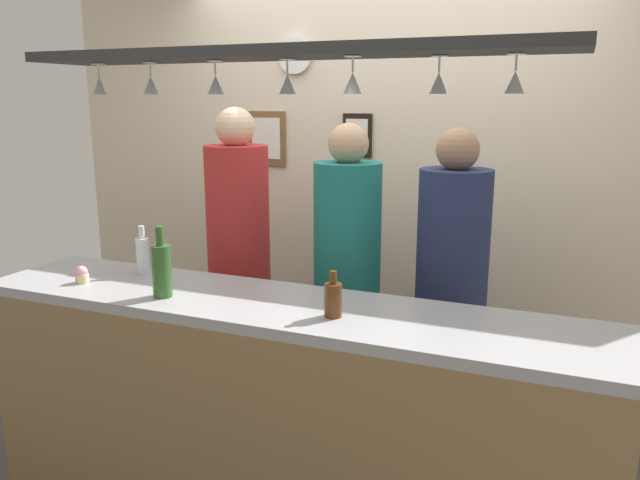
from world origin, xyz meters
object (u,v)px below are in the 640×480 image
Objects in this scene: person_middle_teal_shirt at (347,258)px; picture_frame_crest at (357,136)px; person_left_red_shirt at (238,239)px; bottle_soda_clear at (143,254)px; cupcake at (82,275)px; bottle_champagne_green at (162,269)px; wall_clock at (295,55)px; bottle_beer_brown_stubby at (333,299)px; person_right_navy_shirt at (452,271)px; picture_frame_caricature at (267,138)px.

person_middle_teal_shirt is 0.93m from picture_frame_crest.
person_left_red_shirt reaches higher than person_middle_teal_shirt.
bottle_soda_clear is 2.95× the size of cupcake.
bottle_champagne_green is 1.79m from wall_clock.
bottle_soda_clear is 0.88× the size of picture_frame_crest.
bottle_champagne_green is 0.47m from cupcake.
bottle_soda_clear is at bearing 139.19° from bottle_champagne_green.
person_left_red_shirt is 7.74× the size of bottle_soda_clear.
person_middle_teal_shirt is 1.00m from bottle_soda_clear.
person_middle_teal_shirt is 5.69× the size of bottle_champagne_green.
picture_frame_crest reaches higher than bottle_beer_brown_stubby.
person_right_navy_shirt is 1.61m from picture_frame_caricature.
bottle_champagne_green reaches higher than cupcake.
person_left_red_shirt is 1.22m from wall_clock.
picture_frame_crest is 0.62m from wall_clock.
cupcake is at bearing -114.00° from person_left_red_shirt.
picture_frame_crest is (0.33, 1.52, 0.48)m from bottle_champagne_green.
person_right_navy_shirt is 1.71m from cupcake.
bottle_soda_clear is (-0.30, 0.26, -0.03)m from bottle_champagne_green.
bottle_beer_brown_stubby is at bearing -11.52° from bottle_soda_clear.
bottle_soda_clear reaches higher than cupcake.
person_right_navy_shirt is at bearing 27.70° from cupcake.
person_left_red_shirt is at bearing -75.68° from picture_frame_caricature.
person_left_red_shirt is 1.16m from person_right_navy_shirt.
person_right_navy_shirt is 1.69m from wall_clock.
person_middle_teal_shirt is at bearing 34.30° from bottle_soda_clear.
bottle_beer_brown_stubby is at bearing -73.80° from person_middle_teal_shirt.
bottle_champagne_green is at bearing -79.43° from picture_frame_caricature.
cupcake is at bearing -179.10° from bottle_beer_brown_stubby.
person_right_navy_shirt is 0.83m from bottle_beer_brown_stubby.
person_left_red_shirt reaches higher than person_right_navy_shirt.
person_left_red_shirt is 5.93× the size of bottle_champagne_green.
bottle_beer_brown_stubby is at bearing -111.46° from person_right_navy_shirt.
picture_frame_caricature reaches higher than picture_frame_crest.
bottle_beer_brown_stubby is 2.31× the size of cupcake.
wall_clock is (-0.83, 1.47, 0.99)m from bottle_beer_brown_stubby.
bottle_champagne_green is 1.61m from picture_frame_caricature.
cupcake is (-0.98, -0.79, 0.01)m from person_middle_teal_shirt.
person_left_red_shirt is 5.23× the size of picture_frame_caricature.
picture_frame_crest is (0.43, 0.70, 0.52)m from person_left_red_shirt.
person_right_navy_shirt is at bearing 22.54° from bottle_soda_clear.
bottle_beer_brown_stubby is 0.82× the size of wall_clock.
person_left_red_shirt is 0.98m from picture_frame_crest.
person_left_red_shirt is 9.89× the size of bottle_beer_brown_stubby.
picture_frame_caricature is at bearing 83.35° from cupcake.
bottle_champagne_green is 3.85× the size of cupcake.
wall_clock reaches higher than person_left_red_shirt.
bottle_soda_clear is at bearing -109.08° from person_left_red_shirt.
cupcake is 0.23× the size of picture_frame_caricature.
picture_frame_crest is at bearing 105.68° from person_middle_teal_shirt.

